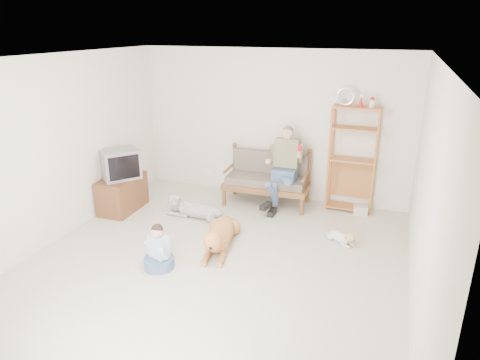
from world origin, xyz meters
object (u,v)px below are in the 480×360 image
at_px(tv_stand, 122,193).
at_px(golden_retriever, 219,236).
at_px(etagere, 352,159).
at_px(loveseat, 268,177).

relative_size(tv_stand, golden_retriever, 0.62).
bearing_deg(tv_stand, etagere, 18.64).
distance_m(loveseat, etagere, 1.51).
bearing_deg(etagere, golden_retriever, -127.78).
relative_size(loveseat, etagere, 0.72).
bearing_deg(golden_retriever, tv_stand, 150.87).
height_order(loveseat, tv_stand, loveseat).
xyz_separation_m(loveseat, tv_stand, (-2.28, -1.19, -0.19)).
distance_m(tv_stand, golden_retriever, 2.23).
relative_size(etagere, tv_stand, 2.32).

